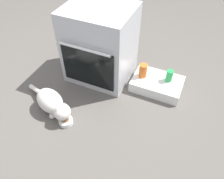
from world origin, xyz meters
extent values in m
plane|color=#56514C|center=(0.00, 0.00, 0.00)|extent=(8.00, 8.00, 0.00)
cube|color=#B7BABF|center=(0.01, 0.48, 0.37)|extent=(0.62, 0.53, 0.74)
cube|color=black|center=(0.01, 0.21, 0.28)|extent=(0.52, 0.01, 0.41)
cylinder|color=silver|center=(0.01, 0.18, 0.50)|extent=(0.49, 0.02, 0.02)
cube|color=white|center=(0.62, 0.50, 0.06)|extent=(0.48, 0.33, 0.11)
cylinder|color=white|center=(0.02, -0.25, 0.02)|extent=(0.12, 0.12, 0.04)
sphere|color=brown|center=(0.02, -0.25, 0.04)|extent=(0.07, 0.07, 0.07)
ellipsoid|color=silver|center=(-0.19, -0.17, 0.11)|extent=(0.36, 0.30, 0.20)
sphere|color=silver|center=(-0.01, -0.24, 0.13)|extent=(0.15, 0.15, 0.15)
cone|color=silver|center=(0.01, -0.20, 0.18)|extent=(0.05, 0.05, 0.07)
cone|color=silver|center=(-0.02, -0.28, 0.18)|extent=(0.05, 0.05, 0.07)
cylinder|color=silver|center=(-0.42, -0.07, 0.06)|extent=(0.26, 0.14, 0.11)
sphere|color=silver|center=(-0.08, -0.15, 0.03)|extent=(0.06, 0.06, 0.06)
sphere|color=silver|center=(-0.12, -0.25, 0.03)|extent=(0.06, 0.06, 0.06)
cylinder|color=#D16023|center=(0.46, 0.49, 0.18)|extent=(0.08, 0.08, 0.14)
cylinder|color=green|center=(0.72, 0.53, 0.17)|extent=(0.07, 0.07, 0.12)
camera|label=1|loc=(0.86, -1.16, 1.60)|focal=35.71mm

